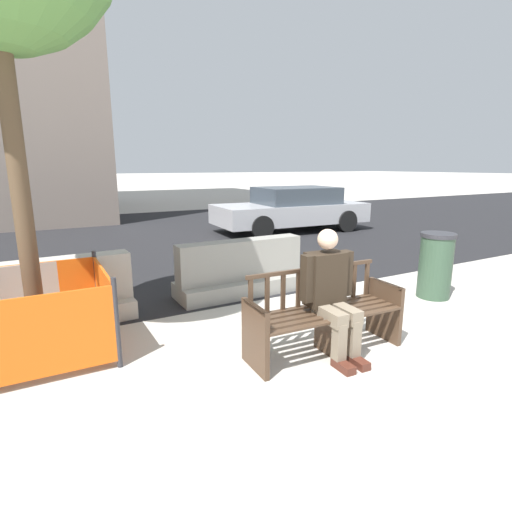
% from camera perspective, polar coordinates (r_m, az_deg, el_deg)
% --- Properties ---
extents(ground_plane, '(200.00, 200.00, 0.00)m').
position_cam_1_polar(ground_plane, '(4.26, 24.08, -15.49)').
color(ground_plane, '#B7B2A8').
extents(street_asphalt, '(120.00, 12.00, 0.01)m').
position_cam_1_polar(street_asphalt, '(11.47, -12.75, 2.79)').
color(street_asphalt, black).
rests_on(street_asphalt, ground).
extents(street_bench, '(1.71, 0.60, 0.88)m').
position_cam_1_polar(street_bench, '(4.29, 9.67, -8.46)').
color(street_bench, '#473323').
rests_on(street_bench, ground).
extents(seated_person, '(0.58, 0.73, 1.31)m').
position_cam_1_polar(seated_person, '(4.17, 10.59, -4.87)').
color(seated_person, '#2D2319').
rests_on(seated_person, ground).
extents(jersey_barrier_centre, '(2.01, 0.70, 0.84)m').
position_cam_1_polar(jersey_barrier_centre, '(6.14, -2.20, -2.30)').
color(jersey_barrier_centre, gray).
rests_on(jersey_barrier_centre, ground).
extents(jersey_barrier_left, '(2.03, 0.77, 0.84)m').
position_cam_1_polar(jersey_barrier_left, '(5.51, -27.69, -5.57)').
color(jersey_barrier_left, '#ADA89E').
rests_on(jersey_barrier_left, ground).
extents(construction_fence, '(1.40, 1.40, 0.92)m').
position_cam_1_polar(construction_fence, '(4.71, -28.91, -7.19)').
color(construction_fence, '#2D2D33').
rests_on(construction_fence, ground).
extents(car_sedan_mid, '(4.64, 2.17, 1.31)m').
position_cam_1_polar(car_sedan_mid, '(12.11, 5.16, 6.74)').
color(car_sedan_mid, '#B7B7BC').
rests_on(car_sedan_mid, ground).
extents(trash_bin, '(0.49, 0.49, 0.98)m').
position_cam_1_polar(trash_bin, '(6.49, 24.26, -1.22)').
color(trash_bin, '#334C38').
rests_on(trash_bin, ground).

